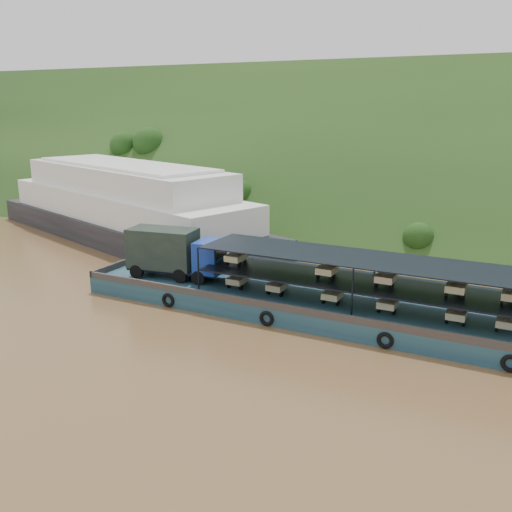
% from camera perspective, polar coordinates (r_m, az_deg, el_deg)
% --- Properties ---
extents(ground, '(160.00, 160.00, 0.00)m').
position_cam_1_polar(ground, '(40.93, 0.58, -5.63)').
color(ground, brown).
rests_on(ground, ground).
extents(hillside, '(140.00, 39.60, 39.60)m').
position_cam_1_polar(hillside, '(73.76, 13.21, 3.30)').
color(hillside, '#183312').
rests_on(hillside, ground).
extents(cargo_barge, '(35.00, 7.18, 5.03)m').
position_cam_1_polar(cargo_barge, '(40.77, 3.94, -3.87)').
color(cargo_barge, '#16334E').
rests_on(cargo_barge, ground).
extents(passenger_ferry, '(42.10, 22.82, 8.30)m').
position_cam_1_polar(passenger_ferry, '(64.02, -12.85, 4.87)').
color(passenger_ferry, black).
rests_on(passenger_ferry, ground).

